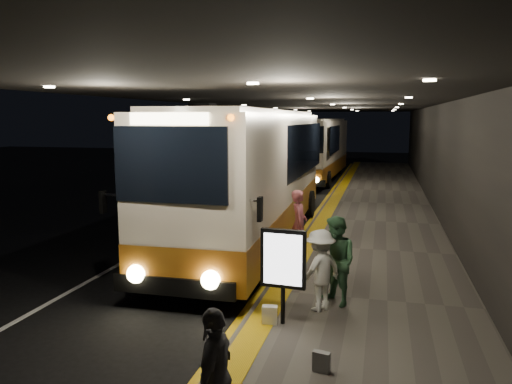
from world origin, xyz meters
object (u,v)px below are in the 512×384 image
at_px(passenger_waiting_grey, 215,375).
at_px(coach_main, 253,181).
at_px(coach_second, 317,152).
at_px(bag_polka, 321,362).
at_px(info_sign, 283,261).
at_px(bag_plain, 270,315).
at_px(passenger_waiting_green, 336,261).
at_px(passenger_boarding, 299,224).
at_px(passenger_waiting_white, 320,270).
at_px(stanchion_post, 281,257).

bearing_deg(passenger_waiting_grey, coach_main, -168.62).
bearing_deg(coach_second, bag_polka, -80.68).
height_order(coach_second, info_sign, coach_second).
bearing_deg(coach_main, bag_plain, -74.50).
xyz_separation_m(passenger_waiting_green, passenger_waiting_grey, (-0.95, -4.66, -0.09)).
relative_size(coach_second, passenger_boarding, 6.52).
bearing_deg(bag_polka, info_sign, 119.57).
bearing_deg(passenger_waiting_green, coach_second, 143.61).
height_order(passenger_waiting_white, bag_plain, passenger_waiting_white).
xyz_separation_m(passenger_boarding, stanchion_post, (-0.05, -2.23, -0.31)).
relative_size(coach_main, passenger_waiting_green, 7.16).
bearing_deg(coach_second, passenger_boarding, -82.36).
relative_size(coach_main, bag_polka, 41.86).
xyz_separation_m(coach_main, passenger_waiting_green, (3.09, -5.31, -0.86)).
bearing_deg(passenger_waiting_grey, coach_second, -175.87).
distance_m(info_sign, stanchion_post, 2.39).
distance_m(bag_plain, info_sign, 1.04).
height_order(coach_main, passenger_waiting_white, coach_main).
height_order(passenger_boarding, passenger_waiting_grey, passenger_boarding).
relative_size(coach_main, bag_plain, 37.98).
relative_size(coach_second, passenger_waiting_grey, 7.38).
xyz_separation_m(coach_main, bag_plain, (2.02, -6.59, -1.59)).
bearing_deg(bag_plain, coach_main, 107.02).
bearing_deg(info_sign, passenger_waiting_green, 59.73).
relative_size(bag_plain, stanchion_post, 0.28).
bearing_deg(bag_polka, passenger_waiting_white, 97.77).
bearing_deg(coach_main, bag_polka, -70.31).
bearing_deg(passenger_waiting_grey, info_sign, 177.50).
xyz_separation_m(passenger_waiting_grey, bag_polka, (1.00, 1.87, -0.65)).
height_order(coach_main, passenger_waiting_green, coach_main).
distance_m(coach_second, passenger_waiting_white, 22.05).
height_order(passenger_waiting_green, bag_plain, passenger_waiting_green).
relative_size(info_sign, stanchion_post, 1.47).
distance_m(passenger_boarding, bag_plain, 4.63).
bearing_deg(info_sign, coach_second, 100.63).
bearing_deg(bag_polka, coach_second, 97.57).
height_order(passenger_waiting_grey, bag_polka, passenger_waiting_grey).
bearing_deg(bag_plain, info_sign, 18.40).
bearing_deg(passenger_waiting_white, passenger_waiting_green, -177.80).
distance_m(passenger_waiting_grey, bag_plain, 3.44).
bearing_deg(passenger_boarding, coach_second, -0.68).
xyz_separation_m(coach_second, bag_plain, (2.10, -22.75, -1.46)).
distance_m(coach_main, coach_second, 16.17).
distance_m(passenger_waiting_white, stanchion_post, 1.80).
height_order(passenger_waiting_green, passenger_waiting_white, passenger_waiting_green).
xyz_separation_m(coach_main, coach_second, (-0.08, 16.16, -0.13)).
bearing_deg(bag_polka, coach_main, 111.21).
bearing_deg(passenger_boarding, info_sign, 179.16).
relative_size(passenger_waiting_green, stanchion_post, 1.50).
distance_m(passenger_waiting_white, passenger_waiting_grey, 4.34).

